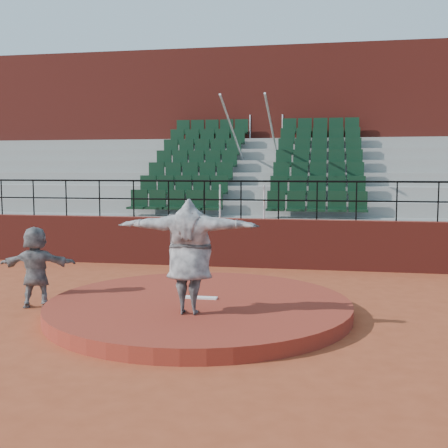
{
  "coord_description": "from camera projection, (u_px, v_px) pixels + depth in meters",
  "views": [
    {
      "loc": [
        2.26,
        -9.76,
        2.65
      ],
      "look_at": [
        0.0,
        2.5,
        1.4
      ],
      "focal_mm": 45.0,
      "sensor_mm": 36.0,
      "label": 1
    }
  ],
  "objects": [
    {
      "name": "ground",
      "position": [
        199.0,
        314.0,
        10.22
      ],
      "size": [
        90.0,
        90.0,
        0.0
      ],
      "primitive_type": "plane",
      "color": "#973F22",
      "rests_on": "ground"
    },
    {
      "name": "pitchers_mound",
      "position": [
        199.0,
        307.0,
        10.21
      ],
      "size": [
        5.5,
        5.5,
        0.25
      ],
      "primitive_type": "cylinder",
      "color": "maroon",
      "rests_on": "ground"
    },
    {
      "name": "pitching_rubber",
      "position": [
        201.0,
        298.0,
        10.35
      ],
      "size": [
        0.6,
        0.15,
        0.03
      ],
      "primitive_type": "cube",
      "color": "white",
      "rests_on": "pitchers_mound"
    },
    {
      "name": "boundary_wall",
      "position": [
        241.0,
        243.0,
        15.05
      ],
      "size": [
        24.0,
        0.3,
        1.3
      ],
      "primitive_type": "cube",
      "color": "maroon",
      "rests_on": "ground"
    },
    {
      "name": "wall_railing",
      "position": [
        241.0,
        191.0,
        14.92
      ],
      "size": [
        24.04,
        0.05,
        1.03
      ],
      "color": "black",
      "rests_on": "boundary_wall"
    },
    {
      "name": "seating_deck",
      "position": [
        258.0,
        205.0,
        18.55
      ],
      "size": [
        24.0,
        5.97,
        4.63
      ],
      "color": "gray",
      "rests_on": "ground"
    },
    {
      "name": "press_box_facade",
      "position": [
        270.0,
        145.0,
        22.2
      ],
      "size": [
        24.0,
        3.0,
        7.1
      ],
      "primitive_type": "cube",
      "color": "maroon",
      "rests_on": "ground"
    },
    {
      "name": "pitcher",
      "position": [
        189.0,
        256.0,
        9.21
      ],
      "size": [
        2.35,
        0.69,
        1.9
      ],
      "primitive_type": "imported",
      "rotation": [
        0.0,
        0.0,
        3.16
      ],
      "color": "black",
      "rests_on": "pitchers_mound"
    },
    {
      "name": "fielder",
      "position": [
        36.0,
        267.0,
        10.66
      ],
      "size": [
        1.5,
        0.73,
        1.55
      ],
      "primitive_type": "imported",
      "rotation": [
        0.0,
        0.0,
        3.34
      ],
      "color": "black",
      "rests_on": "ground"
    }
  ]
}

